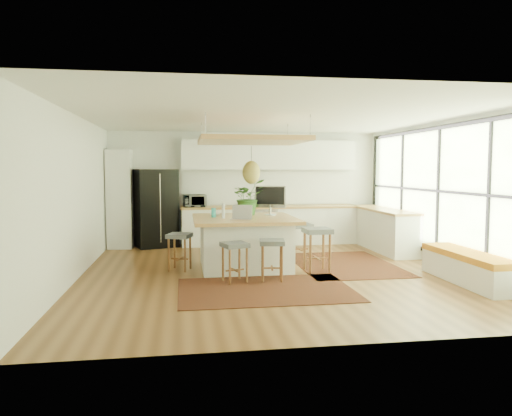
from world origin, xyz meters
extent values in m
plane|color=brown|center=(0.00, 0.00, 0.00)|extent=(7.00, 7.00, 0.00)
plane|color=white|center=(0.00, 0.00, 2.70)|extent=(7.00, 7.00, 0.00)
plane|color=white|center=(0.00, 3.50, 1.35)|extent=(6.50, 0.00, 6.50)
plane|color=white|center=(0.00, -3.50, 1.35)|extent=(6.50, 0.00, 6.50)
plane|color=white|center=(-3.25, 0.00, 1.35)|extent=(0.00, 7.00, 7.00)
plane|color=white|center=(3.25, 0.00, 1.35)|extent=(0.00, 7.00, 7.00)
cube|color=silver|center=(-2.95, 3.18, 1.12)|extent=(0.55, 0.60, 2.25)
cube|color=silver|center=(0.55, 3.18, 0.44)|extent=(4.20, 0.60, 0.88)
cube|color=#A27239|center=(0.55, 3.18, 0.90)|extent=(4.24, 0.64, 0.05)
cube|color=white|center=(0.55, 3.48, 1.35)|extent=(4.20, 0.02, 0.80)
cube|color=silver|center=(0.55, 3.32, 2.15)|extent=(4.20, 0.34, 0.70)
cube|color=silver|center=(2.93, 2.00, 0.44)|extent=(0.60, 2.50, 0.88)
cube|color=#A27239|center=(2.93, 2.00, 0.90)|extent=(0.64, 2.54, 0.05)
cube|color=black|center=(-0.31, -1.16, 0.01)|extent=(2.60, 1.80, 0.01)
cube|color=black|center=(1.50, 0.52, 0.01)|extent=(1.80, 2.60, 0.01)
imported|color=#A5A5AA|center=(-1.25, 3.18, 1.10)|extent=(0.55, 0.35, 0.35)
imported|color=#1E4C19|center=(-0.28, 0.97, 1.20)|extent=(0.72, 0.78, 0.54)
imported|color=white|center=(-0.92, 0.91, 0.96)|extent=(0.21, 0.21, 0.05)
cylinder|color=#2FBBBF|center=(-0.96, 0.63, 1.03)|extent=(0.07, 0.07, 0.19)
cylinder|color=silver|center=(-0.81, 0.38, 1.03)|extent=(0.07, 0.07, 0.19)
camera|label=1|loc=(-1.51, -8.09, 1.81)|focal=33.53mm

